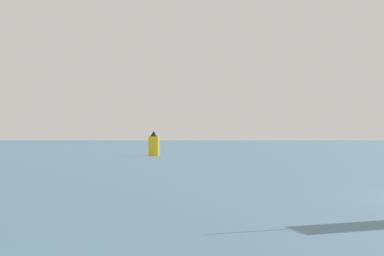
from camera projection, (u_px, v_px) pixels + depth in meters
name	position (u px, v px, depth m)	size (l,w,h in m)	color
channel_buoy	(154.00, 145.00, 76.76)	(1.00, 1.00, 2.28)	yellow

